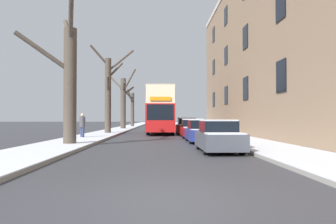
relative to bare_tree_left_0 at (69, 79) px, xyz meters
name	(u,v)px	position (x,y,z in m)	size (l,w,h in m)	color
ground_plane	(163,199)	(4.91, -11.57, -3.59)	(320.00, 320.00, 0.00)	#38383D
sidewalk_left	(130,126)	(-0.29, 41.43, -3.51)	(3.09, 130.00, 0.16)	gray
sidewalk_right	(188,126)	(10.12, 41.43, -3.51)	(3.09, 130.00, 0.16)	gray
terrace_facade_right	(302,41)	(16.16, 7.84, 4.00)	(9.10, 42.42, 15.17)	#8C7056
bare_tree_left_0	(69,79)	(0.00, 0.00, 0.00)	(3.26, 4.59, 7.66)	#4C4238
bare_tree_left_1	(109,92)	(0.07, 13.38, 0.43)	(4.02, 3.07, 8.32)	#4C4238
bare_tree_left_2	(123,101)	(-0.02, 27.12, 0.32)	(3.88, 3.33, 8.27)	#4C4238
bare_tree_left_3	(132,108)	(0.03, 40.26, -0.17)	(2.52, 2.37, 6.81)	#4C4238
double_decker_bus	(160,109)	(4.95, 14.84, -1.11)	(2.54, 10.62, 4.39)	red
parked_car_0	(219,137)	(7.49, -3.08, -2.93)	(1.70, 3.97, 1.43)	#474C56
parked_car_1	(201,132)	(7.49, 2.92, -2.93)	(1.76, 4.41, 1.42)	navy
parked_car_2	(193,129)	(7.49, 8.17, -2.91)	(1.79, 4.45, 1.47)	maroon
parked_car_3	(187,127)	(7.49, 13.64, -2.87)	(1.87, 4.55, 1.58)	maroon
pedestrian_left_sidewalk	(82,125)	(-0.65, 5.99, -2.57)	(0.40, 0.40, 1.86)	navy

